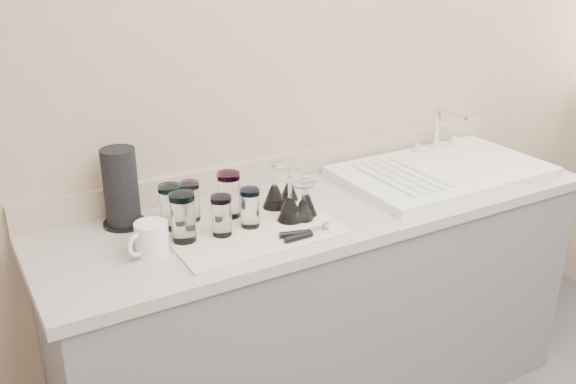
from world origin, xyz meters
TOP-DOWN VIEW (x-y plane):
  - counter_unit at (0.00, 1.20)m, footprint 2.06×0.62m
  - sink_unit at (0.55, 1.20)m, footprint 0.82×0.50m
  - dish_towel at (-0.34, 1.16)m, footprint 0.55×0.42m
  - tumbler_teal at (-0.56, 1.27)m, footprint 0.07×0.07m
  - tumbler_cyan at (-0.48, 1.30)m, footprint 0.07×0.07m
  - tumbler_purple at (-0.36, 1.26)m, footprint 0.08×0.08m
  - tumbler_magenta at (-0.56, 1.16)m, footprint 0.08×0.08m
  - tumbler_blue at (-0.44, 1.14)m, footprint 0.07×0.07m
  - tumbler_lavender at (-0.33, 1.15)m, footprint 0.07×0.07m
  - goblet_back_left at (-0.19, 1.25)m, footprint 0.09×0.09m
  - goblet_back_right at (-0.11, 1.28)m, footprint 0.07×0.07m
  - goblet_front_left at (-0.19, 1.13)m, footprint 0.09×0.09m
  - goblet_front_right at (-0.12, 1.14)m, footprint 0.08×0.08m
  - goblet_extra at (-0.15, 1.11)m, footprint 0.07×0.07m
  - can_opener at (-0.21, 0.99)m, footprint 0.16×0.07m
  - white_mug at (-0.67, 1.14)m, footprint 0.15×0.13m
  - paper_towel_roll at (-0.68, 1.39)m, footprint 0.14×0.14m

SIDE VIEW (x-z plane):
  - counter_unit at x=0.00m, z-range 0.00..0.90m
  - dish_towel at x=-0.34m, z-range 0.90..0.91m
  - can_opener at x=-0.21m, z-range 0.91..0.93m
  - sink_unit at x=0.55m, z-range 0.81..1.03m
  - goblet_back_right at x=-0.11m, z-range 0.89..1.01m
  - white_mug at x=-0.67m, z-range 0.90..1.00m
  - goblet_extra at x=-0.15m, z-range 0.89..1.02m
  - goblet_front_right at x=-0.12m, z-range 0.89..1.02m
  - goblet_back_left at x=-0.19m, z-range 0.88..1.04m
  - goblet_front_left at x=-0.19m, z-range 0.88..1.04m
  - tumbler_lavender at x=-0.33m, z-range 0.91..1.04m
  - tumbler_blue at x=-0.44m, z-range 0.91..1.04m
  - tumbler_cyan at x=-0.48m, z-range 0.91..1.04m
  - tumbler_teal at x=-0.56m, z-range 0.91..1.06m
  - tumbler_purple at x=-0.36m, z-range 0.91..1.06m
  - tumbler_magenta at x=-0.56m, z-range 0.91..1.07m
  - paper_towel_roll at x=-0.68m, z-range 0.90..1.16m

